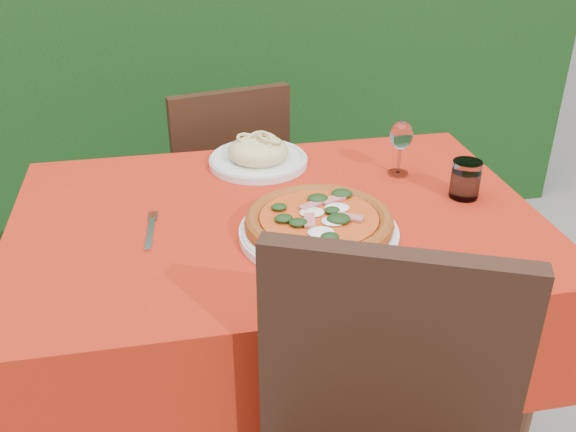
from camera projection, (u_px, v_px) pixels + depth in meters
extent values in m
cube|color=black|center=(215.00, 42.00, 2.86)|extent=(3.20, 0.55, 1.60)
cube|color=#4A2717|center=(276.00, 224.00, 1.56)|extent=(1.20, 0.80, 0.04)
cylinder|color=#4A2717|center=(524.00, 406.00, 1.54)|extent=(0.05, 0.05, 0.70)
cylinder|color=#4A2717|center=(82.00, 294.00, 1.94)|extent=(0.05, 0.05, 0.70)
cylinder|color=#4A2717|center=(419.00, 257.00, 2.12)|extent=(0.05, 0.05, 0.70)
cube|color=#B0200D|center=(276.00, 270.00, 1.63)|extent=(1.26, 0.86, 0.32)
cube|color=black|center=(388.00, 374.00, 1.08)|extent=(0.42, 0.21, 0.48)
cube|color=black|center=(219.00, 196.00, 2.35)|extent=(0.47, 0.47, 0.04)
cube|color=black|center=(232.00, 155.00, 2.09)|extent=(0.39, 0.12, 0.43)
cylinder|color=black|center=(249.00, 220.00, 2.65)|extent=(0.03, 0.03, 0.40)
cylinder|color=black|center=(168.00, 236.00, 2.54)|extent=(0.03, 0.03, 0.40)
cylinder|color=black|center=(280.00, 261.00, 2.38)|extent=(0.03, 0.03, 0.40)
cylinder|color=black|center=(191.00, 281.00, 2.26)|extent=(0.03, 0.03, 0.40)
cylinder|color=white|center=(319.00, 233.00, 1.45)|extent=(0.36, 0.36, 0.02)
cylinder|color=#AF4E18|center=(319.00, 224.00, 1.44)|extent=(0.38, 0.38, 0.02)
cylinder|color=#A5210A|center=(319.00, 218.00, 1.43)|extent=(0.31, 0.31, 0.01)
cylinder|color=silver|center=(258.00, 161.00, 1.80)|extent=(0.28, 0.28, 0.02)
ellipsoid|color=#CCC27F|center=(258.00, 151.00, 1.79)|extent=(0.18, 0.18, 0.08)
cylinder|color=silver|center=(465.00, 179.00, 1.61)|extent=(0.07, 0.07, 0.10)
cylinder|color=#9EC4D6|center=(465.00, 185.00, 1.61)|extent=(0.06, 0.06, 0.07)
cylinder|color=silver|center=(398.00, 173.00, 1.75)|extent=(0.06, 0.06, 0.01)
cylinder|color=silver|center=(399.00, 159.00, 1.73)|extent=(0.01, 0.01, 0.08)
ellipsoid|color=silver|center=(401.00, 135.00, 1.70)|extent=(0.06, 0.06, 0.08)
cube|color=#AEAEB5|center=(150.00, 234.00, 1.46)|extent=(0.04, 0.20, 0.01)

